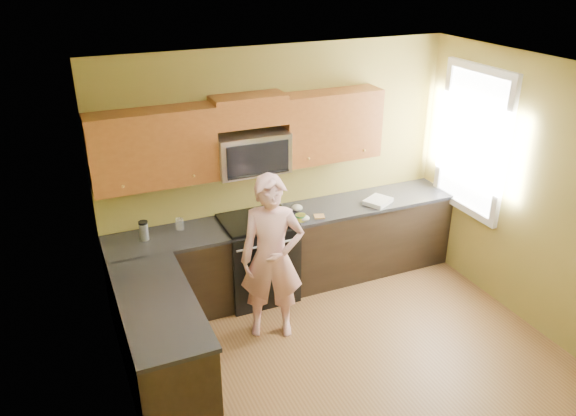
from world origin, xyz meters
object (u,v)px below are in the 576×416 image
stove (258,258)px  frying_pan (267,222)px  woman (272,258)px  travel_mug (145,239)px  butter_tub (300,220)px  microwave (252,171)px

stove → frying_pan: frying_pan is taller
woman → frying_pan: size_ratio=3.74×
stove → travel_mug: (-1.18, 0.07, 0.44)m
butter_tub → woman: bearing=-136.1°
stove → travel_mug: size_ratio=4.77×
frying_pan → butter_tub: size_ratio=3.87×
microwave → stove: bearing=-90.0°
microwave → woman: woman is taller
stove → woman: (-0.11, -0.69, 0.38)m
microwave → frying_pan: microwave is taller
stove → butter_tub: 0.65m
butter_tub → frying_pan: bearing=171.3°
butter_tub → travel_mug: (-1.62, 0.23, -0.00)m
microwave → butter_tub: bearing=-33.2°
microwave → travel_mug: 1.29m
travel_mug → woman: bearing=-35.0°
stove → butter_tub: butter_tub is taller
stove → woman: bearing=-98.7°
stove → microwave: size_ratio=1.25×
stove → butter_tub: bearing=-20.3°
frying_pan → microwave: bearing=104.2°
stove → butter_tub: (0.44, -0.16, 0.45)m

